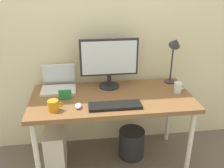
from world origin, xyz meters
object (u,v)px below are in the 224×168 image
(photo_frame, at_px, (65,94))
(wastebasket, at_px, (132,143))
(laptop, at_px, (59,83))
(glass_cup, at_px, (178,88))
(keyboard, at_px, (115,106))
(desk_lamp, at_px, (174,50))
(computer_tower, at_px, (56,148))
(coffee_mug, at_px, (53,106))
(mouse, at_px, (78,106))
(desk, at_px, (112,102))
(monitor, at_px, (109,60))

(photo_frame, relative_size, wastebasket, 0.37)
(laptop, bearing_deg, glass_cup, -11.66)
(laptop, relative_size, keyboard, 0.73)
(desk_lamp, xyz_separation_m, computer_tower, (-1.17, -0.20, -0.87))
(glass_cup, xyz_separation_m, photo_frame, (-1.03, -0.01, -0.00))
(coffee_mug, relative_size, wastebasket, 0.41)
(desk_lamp, distance_m, mouse, 1.06)
(laptop, relative_size, wastebasket, 1.07)
(coffee_mug, xyz_separation_m, wastebasket, (0.71, 0.26, -0.63))
(desk, height_order, coffee_mug, coffee_mug)
(desk_lamp, height_order, photo_frame, desk_lamp)
(monitor, height_order, mouse, monitor)
(mouse, distance_m, computer_tower, 0.62)
(desk, height_order, laptop, laptop)
(keyboard, relative_size, glass_cup, 4.12)
(mouse, bearing_deg, wastebasket, 24.60)
(monitor, relative_size, wastebasket, 1.82)
(photo_frame, bearing_deg, monitor, 28.03)
(glass_cup, bearing_deg, mouse, -169.16)
(laptop, distance_m, coffee_mug, 0.42)
(mouse, bearing_deg, desk, 30.18)
(mouse, bearing_deg, laptop, 114.52)
(mouse, bearing_deg, coffee_mug, -174.00)
(desk_lamp, relative_size, photo_frame, 4.43)
(coffee_mug, relative_size, computer_tower, 0.29)
(desk_lamp, xyz_separation_m, photo_frame, (-1.04, -0.22, -0.30))
(laptop, relative_size, mouse, 3.56)
(laptop, height_order, computer_tower, laptop)
(coffee_mug, bearing_deg, wastebasket, 19.81)
(coffee_mug, bearing_deg, glass_cup, 10.00)
(monitor, relative_size, mouse, 6.08)
(desk, relative_size, wastebasket, 4.84)
(desk_lamp, relative_size, keyboard, 1.11)
(coffee_mug, height_order, glass_cup, glass_cup)
(computer_tower, bearing_deg, mouse, -36.64)
(desk_lamp, height_order, computer_tower, desk_lamp)
(laptop, height_order, glass_cup, laptop)
(photo_frame, xyz_separation_m, computer_tower, (-0.13, 0.02, -0.57))
(laptop, xyz_separation_m, mouse, (0.18, -0.40, -0.04))
(photo_frame, xyz_separation_m, wastebasket, (0.62, 0.07, -0.63))
(desk, distance_m, computer_tower, 0.71)
(keyboard, height_order, mouse, mouse)
(coffee_mug, height_order, photo_frame, photo_frame)
(monitor, xyz_separation_m, photo_frame, (-0.41, -0.22, -0.22))
(mouse, distance_m, photo_frame, 0.20)
(desk_lamp, distance_m, photo_frame, 1.11)
(monitor, distance_m, computer_tower, 0.98)
(photo_frame, bearing_deg, wastebasket, 6.33)
(keyboard, distance_m, coffee_mug, 0.50)
(coffee_mug, bearing_deg, keyboard, -0.61)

